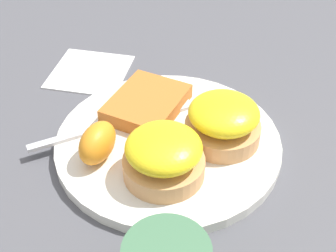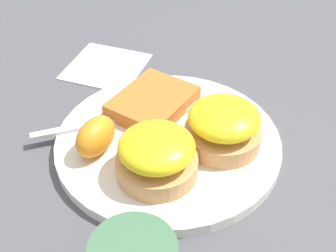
# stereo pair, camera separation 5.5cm
# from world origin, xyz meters

# --- Properties ---
(ground_plane) EXTENTS (1.10, 1.10, 0.00)m
(ground_plane) POSITION_xyz_m (0.00, 0.00, 0.00)
(ground_plane) COLOR #4C4C51
(plate) EXTENTS (0.27, 0.27, 0.01)m
(plate) POSITION_xyz_m (0.00, 0.00, 0.01)
(plate) COLOR silver
(plate) RESTS_ON ground_plane
(sandwich_benedict_left) EXTENTS (0.09, 0.09, 0.06)m
(sandwich_benedict_left) POSITION_xyz_m (0.05, 0.03, 0.04)
(sandwich_benedict_left) COLOR tan
(sandwich_benedict_left) RESTS_ON plate
(sandwich_benedict_right) EXTENTS (0.09, 0.09, 0.06)m
(sandwich_benedict_right) POSITION_xyz_m (-0.03, 0.06, 0.04)
(sandwich_benedict_right) COLOR tan
(sandwich_benedict_right) RESTS_ON plate
(hashbrown_patty) EXTENTS (0.11, 0.09, 0.02)m
(hashbrown_patty) POSITION_xyz_m (-0.04, -0.05, 0.02)
(hashbrown_patty) COLOR #BB6929
(hashbrown_patty) RESTS_ON plate
(orange_wedge) EXTENTS (0.07, 0.05, 0.04)m
(orange_wedge) POSITION_xyz_m (0.07, -0.05, 0.04)
(orange_wedge) COLOR orange
(orange_wedge) RESTS_ON plate
(fork) EXTENTS (0.19, 0.14, 0.00)m
(fork) POSITION_xyz_m (0.00, -0.06, 0.02)
(fork) COLOR silver
(fork) RESTS_ON plate
(napkin) EXTENTS (0.14, 0.14, 0.00)m
(napkin) POSITION_xyz_m (-0.08, -0.19, 0.00)
(napkin) COLOR white
(napkin) RESTS_ON ground_plane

